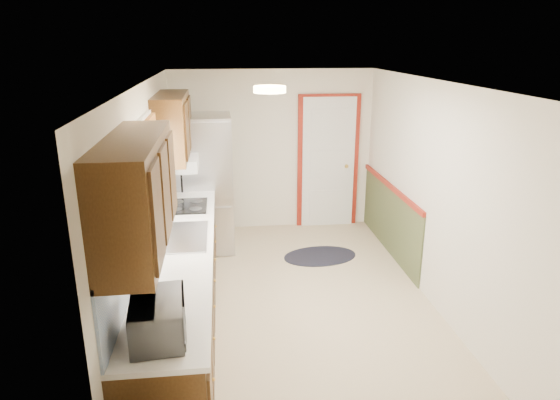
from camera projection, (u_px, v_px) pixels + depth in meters
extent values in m
cube|color=#C6B28C|center=(296.00, 305.00, 5.51)|extent=(3.20, 5.20, 0.12)
cube|color=white|center=(299.00, 83.00, 4.78)|extent=(3.20, 5.20, 0.12)
cube|color=#EDE4CE|center=(273.00, 151.00, 7.51)|extent=(3.20, 0.10, 2.40)
cube|color=#EDE4CE|center=(365.00, 339.00, 2.78)|extent=(3.20, 0.10, 2.40)
cube|color=#EDE4CE|center=(149.00, 207.00, 4.98)|extent=(0.10, 5.20, 2.40)
cube|color=#EDE4CE|center=(436.00, 197.00, 5.31)|extent=(0.10, 5.20, 2.40)
cube|color=#3A220D|center=(182.00, 287.00, 4.96)|extent=(0.60, 4.00, 0.90)
cube|color=white|center=(181.00, 243.00, 4.82)|extent=(0.63, 4.00, 0.04)
cube|color=#588FD8|center=(146.00, 216.00, 4.69)|extent=(0.02, 4.00, 0.55)
cube|color=#3A220D|center=(137.00, 193.00, 3.29)|extent=(0.35, 1.40, 0.75)
cube|color=#3A220D|center=(172.00, 126.00, 5.85)|extent=(0.35, 1.20, 0.75)
cube|color=white|center=(144.00, 171.00, 4.66)|extent=(0.02, 1.00, 0.90)
cube|color=#C13E24|center=(146.00, 134.00, 4.56)|extent=(0.05, 1.12, 0.24)
cube|color=#B7B7BC|center=(181.00, 237.00, 4.90)|extent=(0.52, 0.82, 0.02)
cube|color=white|center=(179.00, 163.00, 6.04)|extent=(0.45, 0.60, 0.15)
cube|color=maroon|center=(328.00, 163.00, 7.64)|extent=(0.94, 0.05, 2.08)
cube|color=white|center=(328.00, 163.00, 7.61)|extent=(0.80, 0.04, 2.00)
cube|color=#434A2A|center=(389.00, 220.00, 6.82)|extent=(0.02, 2.30, 0.90)
cube|color=maroon|center=(391.00, 187.00, 6.67)|extent=(0.04, 2.30, 0.06)
cylinder|color=#FFD88C|center=(270.00, 89.00, 4.57)|extent=(0.30, 0.30, 0.06)
imported|color=white|center=(158.00, 315.00, 3.20)|extent=(0.32, 0.53, 0.34)
cube|color=#B7B7BC|center=(204.00, 184.00, 6.77)|extent=(0.78, 0.73, 1.86)
cylinder|color=black|center=(183.00, 200.00, 6.39)|extent=(0.02, 0.02, 1.30)
ellipsoid|color=black|center=(320.00, 256.00, 6.74)|extent=(1.07, 0.76, 0.01)
cube|color=black|center=(186.00, 206.00, 5.80)|extent=(0.47, 0.57, 0.02)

